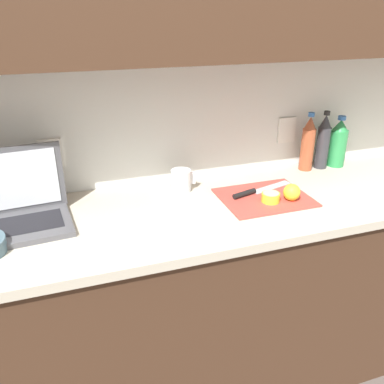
{
  "coord_description": "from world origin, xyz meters",
  "views": [
    {
      "loc": [
        -0.76,
        -1.32,
        1.6
      ],
      "look_at": [
        -0.32,
        -0.01,
        0.97
      ],
      "focal_mm": 38.0,
      "sensor_mm": 36.0,
      "label": 1
    }
  ],
  "objects": [
    {
      "name": "ground_plane",
      "position": [
        0.0,
        0.0,
        0.0
      ],
      "size": [
        12.0,
        12.0,
        0.0
      ],
      "primitive_type": "plane",
      "color": "#564C47",
      "rests_on": "ground"
    },
    {
      "name": "wall_back",
      "position": [
        -0.0,
        0.24,
        1.56
      ],
      "size": [
        5.2,
        0.38,
        2.6
      ],
      "color": "white",
      "rests_on": "ground_plane"
    },
    {
      "name": "counter_unit",
      "position": [
        0.02,
        0.0,
        0.45
      ],
      "size": [
        2.48,
        0.62,
        0.89
      ],
      "color": "#472D1E",
      "rests_on": "ground_plane"
    },
    {
      "name": "laptop",
      "position": [
        -0.92,
        0.09,
        0.95
      ],
      "size": [
        0.34,
        0.28,
        0.27
      ],
      "rotation": [
        0.0,
        0.0,
        0.08
      ],
      "color": "#515156",
      "rests_on": "counter_unit"
    },
    {
      "name": "cutting_board",
      "position": [
        0.0,
        -0.0,
        0.89
      ],
      "size": [
        0.35,
        0.29,
        0.01
      ],
      "primitive_type": "cube",
      "color": "#D1473D",
      "rests_on": "counter_unit"
    },
    {
      "name": "knife",
      "position": [
        -0.03,
        0.04,
        0.9
      ],
      "size": [
        0.3,
        0.11,
        0.02
      ],
      "rotation": [
        0.0,
        0.0,
        0.28
      ],
      "color": "silver",
      "rests_on": "cutting_board"
    },
    {
      "name": "lemon_half_cut",
      "position": [
        -0.0,
        -0.05,
        0.91
      ],
      "size": [
        0.07,
        0.07,
        0.04
      ],
      "color": "yellow",
      "rests_on": "cutting_board"
    },
    {
      "name": "lemon_whole_beside",
      "position": [
        0.09,
        -0.06,
        0.93
      ],
      "size": [
        0.07,
        0.07,
        0.07
      ],
      "color": "yellow",
      "rests_on": "cutting_board"
    },
    {
      "name": "bottle_green_soda",
      "position": [
        0.51,
        0.23,
        1.0
      ],
      "size": [
        0.08,
        0.08,
        0.25
      ],
      "color": "#2D934C",
      "rests_on": "counter_unit"
    },
    {
      "name": "bottle_oil_tall",
      "position": [
        0.42,
        0.23,
        1.01
      ],
      "size": [
        0.06,
        0.06,
        0.28
      ],
      "color": "#333338",
      "rests_on": "counter_unit"
    },
    {
      "name": "bottle_water_clear",
      "position": [
        0.34,
        0.23,
        1.01
      ],
      "size": [
        0.06,
        0.06,
        0.28
      ],
      "color": "#A34C2D",
      "rests_on": "counter_unit"
    },
    {
      "name": "measuring_cup",
      "position": [
        -0.3,
        0.18,
        0.93
      ],
      "size": [
        0.11,
        0.09,
        0.09
      ],
      "color": "silver",
      "rests_on": "counter_unit"
    }
  ]
}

